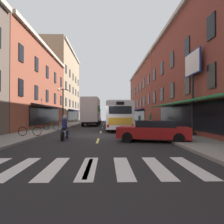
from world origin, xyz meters
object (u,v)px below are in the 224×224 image
Objects in this scene: transit_bus at (118,115)px; motorcycle_rider at (65,129)px; sedan_mid at (96,119)px; billboard_sign at (193,73)px; bicycle_near at (30,131)px; bicycle_mid at (51,126)px; street_lamp_twin at (63,106)px; box_truck at (92,112)px; pedestrian_mid at (140,120)px; pedestrian_near at (150,119)px; sedan_near at (154,131)px.

transit_bus reaches higher than motorcycle_rider.
transit_bus is at bearing -79.11° from sedan_mid.
sedan_mid is 28.72m from motorcycle_rider.
billboard_sign is 3.68× the size of bicycle_near.
sedan_mid reaches higher than bicycle_mid.
motorcycle_rider is 0.43× the size of street_lamp_twin.
pedestrian_mid is at bearing -26.10° from box_truck.
bicycle_near is 0.94× the size of pedestrian_near.
bicycle_mid is (-12.12, 5.54, -4.35)m from billboard_sign.
sedan_mid is at bearing 100.89° from transit_bus.
street_lamp_twin reaches higher than box_truck.
pedestrian_mid reaches higher than sedan_near.
pedestrian_near reaches higher than pedestrian_mid.
motorcycle_rider is at bearing -76.86° from street_lamp_twin.
billboard_sign is 3.92× the size of pedestrian_mid.
sedan_mid is at bearing 100.00° from sedan_near.
box_truck is 16.64m from bicycle_near.
bicycle_mid is at bearing 112.52° from motorcycle_rider.
pedestrian_near is (-0.23, 13.61, -3.75)m from billboard_sign.
transit_bus is at bearing -100.63° from pedestrian_mid.
motorcycle_rider reaches higher than sedan_near.
motorcycle_rider is at bearing -24.54° from bicycle_near.
motorcycle_rider is 1.14× the size of pedestrian_near.
bicycle_mid is at bearing -94.02° from street_lamp_twin.
billboard_sign is at bearing 7.82° from motorcycle_rider.
box_truck is 1.71× the size of street_lamp_twin.
transit_bus reaches higher than pedestrian_near.
billboard_sign reaches higher than sedan_near.
sedan_near is (-3.52, -2.30, -4.16)m from billboard_sign.
pedestrian_mid is 10.63m from street_lamp_twin.
bicycle_mid is 14.39m from pedestrian_near.
transit_bus is at bearing 50.46° from bicycle_near.
box_truck is at bearing 73.10° from bicycle_mid.
bicycle_near and bicycle_mid have the same top height.
billboard_sign is 0.77× the size of box_truck.
transit_bus is 6.96× the size of pedestrian_mid.
bicycle_near is 5.53m from bicycle_mid.
billboard_sign reaches higher than bicycle_mid.
street_lamp_twin is at bearing -114.08° from box_truck.
street_lamp_twin is at bearing 88.32° from bicycle_near.
billboard_sign is 29.10m from sedan_mid.
sedan_near is at bearing -81.57° from transit_bus.
bicycle_mid is at bearing -157.13° from transit_bus.
pedestrian_near is at bearing 58.66° from motorcycle_rider.
motorcycle_rider is (-5.78, 1.02, 0.02)m from sedan_near.
pedestrian_mid is at bearing 98.35° from billboard_sign.
pedestrian_near reaches higher than bicycle_near.
sedan_near is 0.98× the size of street_lamp_twin.
street_lamp_twin is (0.29, 4.07, 2.32)m from bicycle_mid.
pedestrian_near reaches higher than sedan_near.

